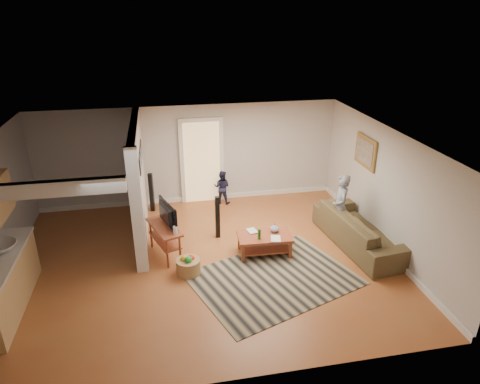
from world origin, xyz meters
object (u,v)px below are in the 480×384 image
at_px(speaker_left, 217,217).
at_px(toddler, 222,203).
at_px(tv_console, 165,229).
at_px(child, 337,236).
at_px(coffee_table, 265,239).
at_px(sofa, 358,244).
at_px(toy_basket, 188,266).
at_px(speaker_right, 152,192).

distance_m(speaker_left, toddler, 1.85).
height_order(tv_console, child, tv_console).
relative_size(speaker_left, child, 0.67).
relative_size(coffee_table, speaker_left, 1.16).
bearing_deg(sofa, toy_basket, 89.23).
bearing_deg(speaker_left, sofa, -17.91).
bearing_deg(speaker_left, tv_console, -154.67).
bearing_deg(toy_basket, tv_console, 117.92).
bearing_deg(coffee_table, child, 11.94).
distance_m(sofa, tv_console, 4.10).
xyz_separation_m(tv_console, toy_basket, (0.39, -0.74, -0.44)).
distance_m(tv_console, speaker_left, 1.27).
relative_size(speaker_right, toy_basket, 2.14).
xyz_separation_m(speaker_right, toy_basket, (0.65, -2.90, -0.32)).
distance_m(toy_basket, toddler, 3.24).
bearing_deg(child, coffee_table, -65.05).
relative_size(speaker_left, toy_basket, 2.10).
height_order(speaker_left, child, speaker_left).
xyz_separation_m(speaker_right, toddler, (1.76, 0.14, -0.49)).
distance_m(sofa, coffee_table, 2.07).
xyz_separation_m(sofa, speaker_left, (-2.90, 0.90, 0.48)).
bearing_deg(tv_console, speaker_right, 77.37).
xyz_separation_m(coffee_table, speaker_left, (-0.86, 0.85, 0.15)).
distance_m(speaker_left, toy_basket, 1.52).
bearing_deg(coffee_table, toy_basket, -164.65).
bearing_deg(speaker_left, toy_basket, -120.60).
xyz_separation_m(tv_console, toddler, (1.50, 2.30, -0.61)).
relative_size(sofa, toddler, 2.84).
bearing_deg(toy_basket, sofa, 6.10).
distance_m(child, toddler, 3.16).
relative_size(coffee_table, speaker_right, 1.13).
height_order(coffee_table, speaker_left, speaker_left).
height_order(speaker_right, toy_basket, speaker_right).
bearing_deg(child, toy_basket, -63.40).
height_order(tv_console, speaker_right, speaker_right).
xyz_separation_m(tv_console, child, (3.74, 0.07, -0.61)).
bearing_deg(toddler, speaker_left, 102.04).
height_order(tv_console, toy_basket, tv_console).
bearing_deg(coffee_table, sofa, -1.41).
bearing_deg(child, speaker_right, -104.60).
distance_m(speaker_right, toddler, 1.84).
relative_size(coffee_table, tv_console, 0.98).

